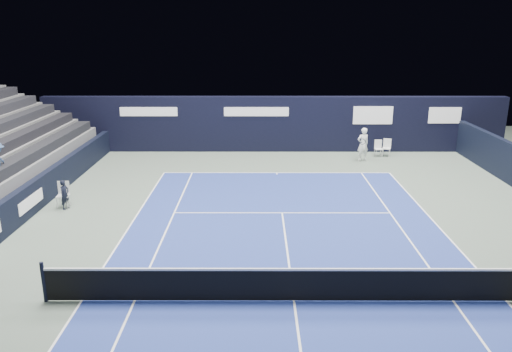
{
  "coord_description": "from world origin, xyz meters",
  "views": [
    {
      "loc": [
        -0.95,
        -11.4,
        6.77
      ],
      "look_at": [
        -1.0,
        6.98,
        1.3
      ],
      "focal_mm": 35.0,
      "sensor_mm": 36.0,
      "label": 1
    }
  ],
  "objects_px": {
    "folding_chair_back_b": "(387,146)",
    "line_judge_chair": "(63,193)",
    "tennis_net": "(294,284)",
    "tennis_player": "(363,144)",
    "folding_chair_back_a": "(378,145)"
  },
  "relations": [
    {
      "from": "line_judge_chair",
      "to": "tennis_player",
      "type": "bearing_deg",
      "value": 24.38
    },
    {
      "from": "folding_chair_back_a",
      "to": "line_judge_chair",
      "type": "relative_size",
      "value": 0.89
    },
    {
      "from": "folding_chair_back_b",
      "to": "tennis_player",
      "type": "bearing_deg",
      "value": -125.92
    },
    {
      "from": "tennis_net",
      "to": "folding_chair_back_b",
      "type": "bearing_deg",
      "value": 68.03
    },
    {
      "from": "folding_chair_back_a",
      "to": "folding_chair_back_b",
      "type": "bearing_deg",
      "value": -1.67
    },
    {
      "from": "line_judge_chair",
      "to": "tennis_player",
      "type": "relative_size",
      "value": 0.58
    },
    {
      "from": "folding_chair_back_b",
      "to": "tennis_net",
      "type": "relative_size",
      "value": 0.07
    },
    {
      "from": "folding_chair_back_a",
      "to": "tennis_player",
      "type": "distance_m",
      "value": 1.5
    },
    {
      "from": "line_judge_chair",
      "to": "tennis_net",
      "type": "xyz_separation_m",
      "value": [
        8.55,
        -7.1,
        -0.07
      ]
    },
    {
      "from": "folding_chair_back_a",
      "to": "folding_chair_back_b",
      "type": "relative_size",
      "value": 0.94
    },
    {
      "from": "folding_chair_back_b",
      "to": "tennis_net",
      "type": "height_order",
      "value": "tennis_net"
    },
    {
      "from": "line_judge_chair",
      "to": "tennis_player",
      "type": "distance_m",
      "value": 14.99
    },
    {
      "from": "folding_chair_back_a",
      "to": "tennis_player",
      "type": "relative_size",
      "value": 0.51
    },
    {
      "from": "folding_chair_back_b",
      "to": "tennis_player",
      "type": "relative_size",
      "value": 0.54
    },
    {
      "from": "folding_chair_back_b",
      "to": "line_judge_chair",
      "type": "xyz_separation_m",
      "value": [
        -14.71,
        -8.16,
        0.04
      ]
    }
  ]
}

